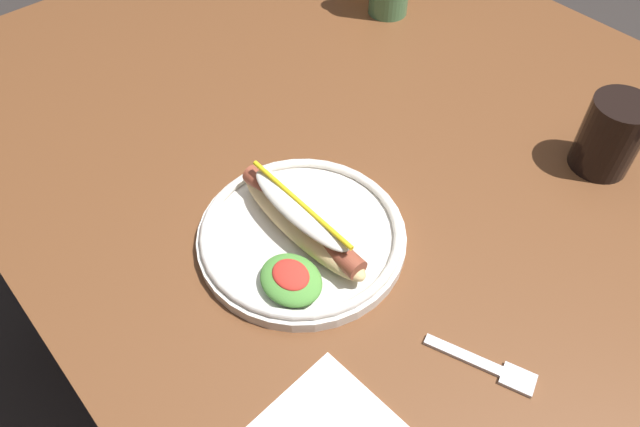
{
  "coord_description": "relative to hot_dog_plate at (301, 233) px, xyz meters",
  "views": [
    {
      "loc": [
        0.37,
        -0.49,
        1.32
      ],
      "look_at": [
        0.01,
        -0.18,
        0.77
      ],
      "focal_mm": 33.11,
      "sensor_mm": 36.0,
      "label": 1
    }
  ],
  "objects": [
    {
      "name": "dining_table",
      "position": [
        -0.02,
        0.21,
        -0.1
      ],
      "size": [
        1.49,
        1.03,
        0.74
      ],
      "color": "brown",
      "rests_on": "ground_plane"
    },
    {
      "name": "ground_plane",
      "position": [
        -0.02,
        0.21,
        -0.76
      ],
      "size": [
        8.0,
        8.0,
        0.0
      ],
      "primitive_type": "plane",
      "color": "#2D2826"
    },
    {
      "name": "hot_dog_plate",
      "position": [
        0.0,
        0.0,
        0.0
      ],
      "size": [
        0.26,
        0.26,
        0.08
      ],
      "color": "silver",
      "rests_on": "dining_table"
    },
    {
      "name": "soda_cup",
      "position": [
        0.16,
        0.4,
        0.03
      ],
      "size": [
        0.08,
        0.08,
        0.11
      ],
      "primitive_type": "cylinder",
      "color": "black",
      "rests_on": "dining_table"
    },
    {
      "name": "fork",
      "position": [
        0.26,
        0.04,
        -0.02
      ],
      "size": [
        0.12,
        0.06,
        0.0
      ],
      "rotation": [
        0.0,
        0.0,
        0.37
      ],
      "color": "silver",
      "rests_on": "dining_table"
    }
  ]
}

